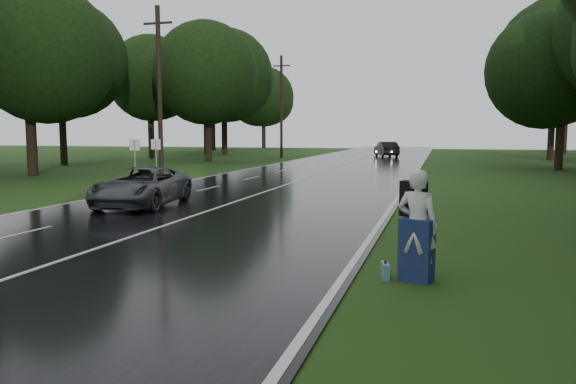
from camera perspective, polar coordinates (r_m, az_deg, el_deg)
name	(u,v)px	position (r m, az deg, el deg)	size (l,w,h in m)	color
ground	(66,261)	(12.35, -22.15, -6.66)	(160.00, 160.00, 0.00)	#214113
road	(302,180)	(30.51, 1.50, 1.30)	(12.00, 140.00, 0.04)	black
lane_center	(302,179)	(30.51, 1.50, 1.35)	(0.12, 140.00, 0.01)	silver
grey_car	(142,186)	(20.19, -14.99, 0.56)	(2.29, 4.96, 1.38)	#484A4D
far_car	(386,149)	(59.20, 10.20, 4.41)	(1.68, 4.82, 1.59)	black
hitchhiker	(417,229)	(10.05, 13.27, -3.80)	(0.85, 0.81, 2.02)	silver
suitcase	(385,271)	(10.25, 10.09, -8.06)	(0.12, 0.41, 0.29)	teal
utility_pole_mid	(162,177)	(33.27, -13.02, 1.52)	(1.80, 0.28, 9.87)	black
utility_pole_far	(281,158)	(56.54, -0.69, 3.58)	(1.80, 0.28, 10.36)	black
road_sign_a	(136,186)	(28.32, -15.55, 0.65)	(0.55, 0.10, 2.30)	white
road_sign_b	(157,182)	(30.11, -13.50, 1.03)	(0.55, 0.10, 2.28)	white
tree_left_d	(33,176)	(36.68, -24.99, 1.53)	(7.96, 7.96, 12.44)	black
tree_left_e	(209,162)	(49.85, -8.24, 3.15)	(8.45, 8.45, 13.20)	black
tree_left_f	(225,155)	(64.44, -6.60, 3.87)	(9.72, 9.72, 15.18)	black
tree_right_e	(558,170)	(42.60, 26.29, 2.04)	(7.46, 7.46, 11.65)	black
tree_right_f	(550,160)	(57.30, 25.59, 3.00)	(10.89, 10.89, 17.02)	black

